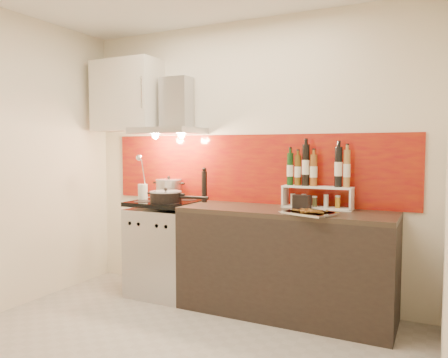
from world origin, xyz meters
The scene contains 14 objects.
floor centered at (0.00, 0.00, 0.00)m, with size 3.40×3.40×0.00m, color #9E9991.
back_wall centered at (0.00, 1.40, 1.30)m, with size 3.40×0.02×2.60m, color silver.
backsplash centered at (0.05, 1.39, 1.22)m, with size 3.00×0.02×0.64m, color maroon.
range_stove centered at (-0.70, 1.10, 0.44)m, with size 0.60×0.60×0.91m.
counter centered at (0.50, 1.10, 0.45)m, with size 1.80×0.60×0.90m.
range_hood centered at (-0.70, 1.24, 1.74)m, with size 0.62×0.50×0.61m.
upper_cabinet centered at (-1.25, 1.22, 1.95)m, with size 0.70×0.35×0.72m, color beige.
stock_pot centered at (-0.79, 1.29, 1.01)m, with size 0.26×0.26×0.23m.
saute_pan centered at (-0.62, 1.00, 0.96)m, with size 0.58×0.30×0.14m.
utensil_jar centered at (-0.98, 1.10, 1.03)m, with size 0.09×0.14×0.45m.
pepper_mill centered at (-0.35, 1.23, 1.06)m, with size 0.05×0.05×0.33m.
step_shelf centered at (0.72, 1.27, 1.14)m, with size 0.59×0.16×0.55m.
caddy_box centered at (0.63, 1.14, 0.96)m, with size 0.15×0.06×0.13m, color black.
baking_tray centered at (0.76, 0.90, 0.92)m, with size 0.46×0.40×0.03m.
Camera 1 is at (1.66, -2.39, 1.41)m, focal length 35.00 mm.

